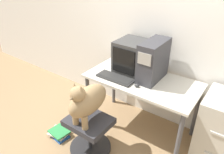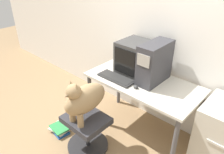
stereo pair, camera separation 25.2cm
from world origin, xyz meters
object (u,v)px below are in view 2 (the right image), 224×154
Objects in this scene: office_chair at (87,131)px; dog at (84,99)px; filing_cabinet at (222,140)px; keyboard at (116,78)px; book_stack_floor at (60,129)px; pc_tower at (155,63)px; crt_monitor at (135,57)px.

office_chair is 0.92× the size of dog.
office_chair is at bearing -149.09° from filing_cabinet.
dog reaches higher than office_chair.
book_stack_floor is (-0.50, -0.55, -0.73)m from keyboard.
dog is at bearing -148.91° from filing_cabinet.
book_stack_floor is (-0.47, -0.07, -0.67)m from dog.
filing_cabinet is (0.87, 0.00, -0.59)m from pc_tower.
keyboard is at bearing 86.98° from dog.
pc_tower is at bearing -8.85° from crt_monitor.
keyboard is 0.71m from office_chair.
office_chair is (-0.06, -0.79, -0.71)m from crt_monitor.
pc_tower is at bearing 63.26° from office_chair.
office_chair is 0.46m from dog.
keyboard is 0.86× the size of dog.
book_stack_floor is (-1.71, -0.82, -0.36)m from filing_cabinet.
pc_tower is 0.88× the size of dog.
dog is 0.66× the size of filing_cabinet.
filing_cabinet is 1.93m from book_stack_floor.
book_stack_floor is (-0.53, -0.86, -0.92)m from crt_monitor.
office_chair reaches higher than book_stack_floor.
keyboard is 1.30m from filing_cabinet.
pc_tower is at bearing -179.76° from filing_cabinet.
crt_monitor is 0.83m from dog.
crt_monitor is at bearing 58.39° from book_stack_floor.
pc_tower is 1.12m from office_chair.
filing_cabinet is at bearing 12.30° from keyboard.
crt_monitor reaches higher than dog.
crt_monitor is 0.50× the size of filing_cabinet.
pc_tower is 1.05m from filing_cabinet.
book_stack_floor is at bearing -171.99° from dog.
pc_tower reaches higher than keyboard.
crt_monitor is at bearing 85.63° from dog.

